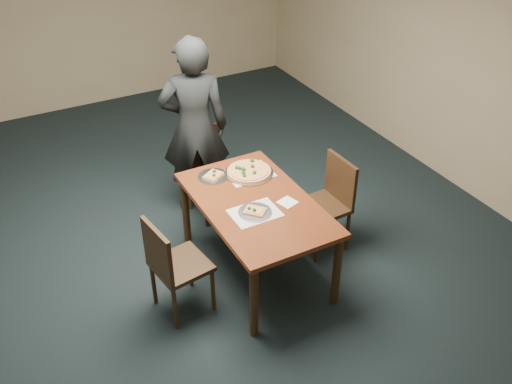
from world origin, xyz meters
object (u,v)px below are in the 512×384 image
diner (194,128)px  slice_plate_near (255,212)px  chair_far (208,166)px  slice_plate_far (213,176)px  chair_right (330,199)px  chair_left (172,263)px  pizza_pan (249,171)px  dining_table (256,210)px

diner → slice_plate_near: 1.33m
chair_far → slice_plate_far: size_ratio=3.25×
chair_right → diner: bearing=-146.5°
chair_left → diner: diner is taller
diner → slice_plate_far: size_ratio=6.61×
slice_plate_near → pizza_pan: bearing=66.9°
slice_plate_far → chair_left: bearing=-135.6°
diner → slice_plate_near: size_ratio=6.61×
slice_plate_far → chair_far: bearing=71.5°
chair_left → slice_plate_far: chair_left is taller
chair_left → dining_table: bearing=-89.0°
dining_table → chair_right: size_ratio=1.65×
chair_far → chair_left: bearing=-129.9°
chair_far → slice_plate_far: 0.63m
chair_far → diner: (-0.08, 0.11, 0.41)m
slice_plate_near → slice_plate_far: same height
chair_left → pizza_pan: (0.99, 0.57, 0.26)m
chair_left → slice_plate_near: 0.79m
chair_far → chair_right: bearing=-58.8°
chair_far → chair_right: (0.76, -1.06, 0.00)m
chair_far → slice_plate_far: bearing=-112.9°
dining_table → slice_plate_near: (-0.09, -0.14, 0.11)m
dining_table → chair_right: (0.79, 0.02, -0.14)m
chair_right → chair_left: bearing=-86.7°
diner → dining_table: bearing=112.6°
chair_left → diner: size_ratio=0.49×
chair_left → chair_far: bearing=-43.9°
diner → slice_plate_far: (-0.10, -0.66, -0.16)m
chair_left → pizza_pan: chair_left is taller
pizza_pan → chair_right: bearing=-33.2°
diner → slice_plate_near: bearing=108.6°
pizza_pan → chair_far: bearing=101.2°
dining_table → chair_left: size_ratio=1.65×
pizza_pan → slice_plate_near: (-0.24, -0.57, -0.01)m
chair_right → slice_plate_far: (-0.94, 0.51, 0.25)m
diner → pizza_pan: size_ratio=4.15×
chair_left → pizza_pan: 1.17m
pizza_pan → slice_plate_near: pizza_pan is taller
dining_table → pizza_pan: (0.16, 0.43, 0.11)m
chair_right → slice_plate_far: bearing=-120.8°
dining_table → pizza_pan: pizza_pan is taller
chair_far → chair_left: (-0.87, -1.21, 0.00)m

